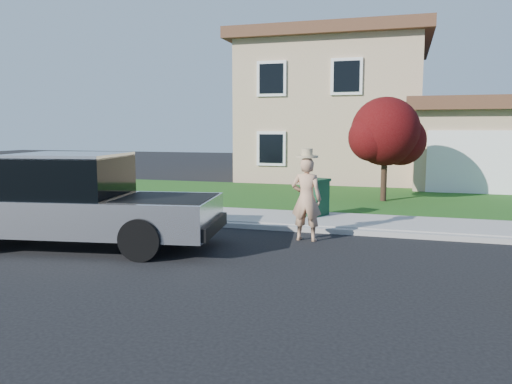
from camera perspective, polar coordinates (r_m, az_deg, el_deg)
ground at (r=9.67m, az=-4.68°, el=-7.50°), size 80.00×80.00×0.00m
curb at (r=12.09m, az=4.78°, el=-4.21°), size 40.00×0.20×0.12m
sidewalk at (r=13.15m, az=5.77°, el=-3.23°), size 40.00×2.00×0.15m
lawn at (r=17.54m, az=8.54°, el=-0.73°), size 40.00×7.00×0.10m
house at (r=25.19m, az=11.95°, el=8.70°), size 14.00×11.30×6.85m
pickup_truck at (r=11.06m, az=-19.82°, el=-1.23°), size 6.16×2.85×1.95m
woman at (r=10.99m, az=5.78°, el=-0.61°), size 0.69×0.49×2.03m
ornamental_tree at (r=16.78m, az=14.68°, el=6.34°), size 2.47×2.22×3.38m
trash_bin at (r=13.45m, az=6.71°, el=-0.54°), size 0.82×0.87×0.98m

